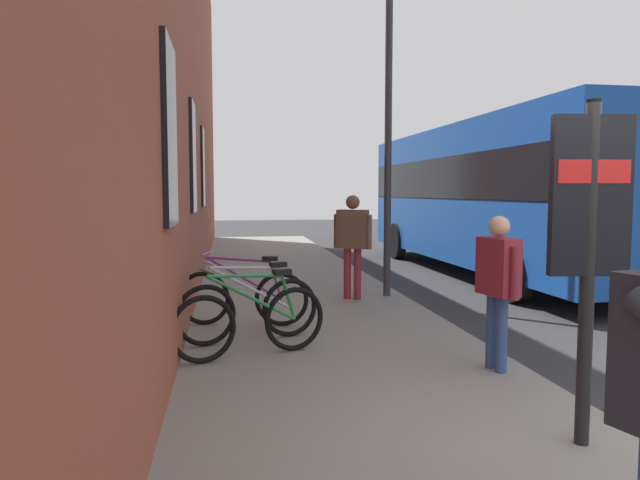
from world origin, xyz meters
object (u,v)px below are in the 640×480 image
city_bus (492,191)px  street_lamp (388,102)px  bicycle_by_door (250,309)px  bicycle_mid_rack (251,321)px  pedestrian_crossing_street (498,277)px  bicycle_under_window (243,296)px  transit_info_sign (590,218)px  pedestrian_by_facade (353,236)px

city_bus → street_lamp: (-3.01, 3.30, 1.47)m
city_bus → bicycle_by_door: bearing=135.0°
bicycle_by_door → bicycle_mid_rack: bearing=179.2°
city_bus → pedestrian_crossing_street: city_bus is taller
bicycle_under_window → transit_info_sign: (-4.08, -2.27, 1.21)m
bicycle_under_window → pedestrian_crossing_street: bearing=-134.1°
bicycle_by_door → pedestrian_crossing_street: 2.89m
bicycle_mid_rack → bicycle_under_window: bearing=1.9°
bicycle_under_window → transit_info_sign: bearing=-150.9°
pedestrian_by_facade → transit_info_sign: bearing=-175.8°
bicycle_by_door → pedestrian_crossing_street: pedestrian_crossing_street is taller
transit_info_sign → pedestrian_by_facade: bearing=4.2°
transit_info_sign → pedestrian_crossing_street: bearing=-5.9°
pedestrian_by_facade → street_lamp: 2.32m
transit_info_sign → pedestrian_by_facade: 5.80m
bicycle_mid_rack → city_bus: city_bus is taller
bicycle_under_window → city_bus: 7.72m
city_bus → bicycle_under_window: bearing=130.2°
bicycle_by_door → city_bus: city_bus is taller
pedestrian_by_facade → street_lamp: (0.21, -0.65, 2.22)m
transit_info_sign → pedestrian_crossing_street: size_ratio=1.55×
bicycle_mid_rack → transit_info_sign: 3.60m
transit_info_sign → street_lamp: 6.21m
city_bus → street_lamp: size_ratio=1.89×
transit_info_sign → city_bus: bearing=-21.4°
transit_info_sign → bicycle_by_door: bearing=34.3°
city_bus → pedestrian_crossing_street: bearing=155.3°
bicycle_under_window → pedestrian_crossing_street: (-2.37, -2.44, 0.55)m
bicycle_mid_rack → bicycle_under_window: (1.51, 0.05, 0.00)m
bicycle_mid_rack → pedestrian_crossing_street: (-0.86, -2.40, 0.55)m
bicycle_under_window → street_lamp: size_ratio=0.31×
bicycle_under_window → pedestrian_crossing_street: 3.45m
bicycle_by_door → city_bus: size_ratio=0.16×
street_lamp → bicycle_under_window: bearing=127.1°
transit_info_sign → pedestrian_by_facade: (5.76, 0.42, -0.55)m
city_bus → pedestrian_by_facade: city_bus is taller
bicycle_mid_rack → street_lamp: (3.40, -2.45, 2.88)m
city_bus → pedestrian_by_facade: size_ratio=6.11×
bicycle_by_door → bicycle_under_window: size_ratio=0.98×
bicycle_by_door → pedestrian_crossing_street: bearing=-122.6°
pedestrian_crossing_street → city_bus: bearing=-24.7°
bicycle_under_window → city_bus: bearing=-49.8°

